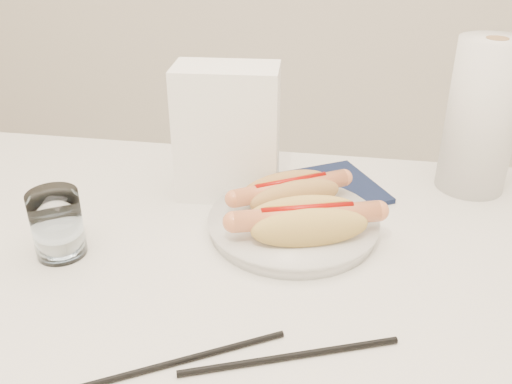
% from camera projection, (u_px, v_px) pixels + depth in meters
% --- Properties ---
extents(table, '(1.20, 0.80, 0.75)m').
position_uv_depth(table, '(241.00, 317.00, 0.73)').
color(table, silver).
rests_on(table, ground).
extents(plate, '(0.30, 0.30, 0.02)m').
position_uv_depth(plate, '(293.00, 226.00, 0.80)').
color(plate, silver).
rests_on(plate, table).
extents(hotdog_left, '(0.16, 0.13, 0.05)m').
position_uv_depth(hotdog_left, '(291.00, 192.00, 0.82)').
color(hotdog_left, tan).
rests_on(hotdog_left, plate).
extents(hotdog_right, '(0.19, 0.12, 0.05)m').
position_uv_depth(hotdog_right, '(307.00, 222.00, 0.74)').
color(hotdog_right, '#D6AE53').
rests_on(hotdog_right, plate).
extents(water_glass, '(0.07, 0.07, 0.09)m').
position_uv_depth(water_glass, '(57.00, 224.00, 0.73)').
color(water_glass, white).
rests_on(water_glass, table).
extents(chopstick_near, '(0.20, 0.12, 0.01)m').
position_uv_depth(chopstick_near, '(184.00, 360.00, 0.58)').
color(chopstick_near, black).
rests_on(chopstick_near, table).
extents(chopstick_far, '(0.22, 0.09, 0.01)m').
position_uv_depth(chopstick_far, '(291.00, 356.00, 0.58)').
color(chopstick_far, black).
rests_on(chopstick_far, table).
extents(napkin_box, '(0.16, 0.10, 0.21)m').
position_uv_depth(napkin_box, '(227.00, 133.00, 0.86)').
color(napkin_box, white).
rests_on(napkin_box, table).
extents(navy_napkin, '(0.21, 0.21, 0.01)m').
position_uv_depth(navy_napkin, '(329.00, 188.00, 0.91)').
color(navy_napkin, '#111A37').
rests_on(navy_napkin, table).
extents(paper_towel_roll, '(0.12, 0.12, 0.24)m').
position_uv_depth(paper_towel_roll, '(482.00, 117.00, 0.87)').
color(paper_towel_roll, silver).
rests_on(paper_towel_roll, table).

